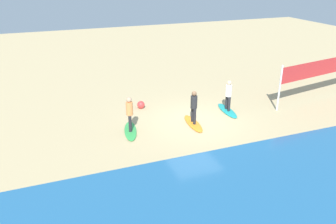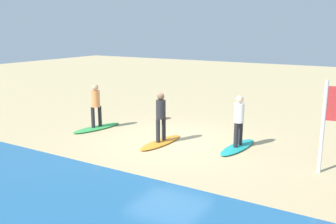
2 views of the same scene
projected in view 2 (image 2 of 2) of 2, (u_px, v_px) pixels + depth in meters
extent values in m
plane|color=tan|center=(169.00, 142.00, 12.55)|extent=(60.00, 60.00, 0.00)
ellipsoid|color=teal|center=(238.00, 147.00, 11.92)|extent=(0.77, 2.15, 0.09)
cylinder|color=#232328|center=(236.00, 135.00, 11.70)|extent=(0.14, 0.14, 0.78)
cylinder|color=#232328|center=(240.00, 133.00, 11.95)|extent=(0.14, 0.14, 0.78)
cylinder|color=white|center=(239.00, 113.00, 11.67)|extent=(0.32, 0.32, 0.62)
sphere|color=beige|center=(240.00, 99.00, 11.57)|extent=(0.24, 0.24, 0.24)
ellipsoid|color=orange|center=(161.00, 142.00, 12.41)|extent=(0.73, 2.14, 0.09)
cylinder|color=#232328|center=(158.00, 131.00, 12.19)|extent=(0.14, 0.14, 0.78)
cylinder|color=#232328|center=(164.00, 129.00, 12.44)|extent=(0.14, 0.14, 0.78)
cylinder|color=#262628|center=(161.00, 109.00, 12.16)|extent=(0.32, 0.32, 0.62)
sphere|color=brown|center=(161.00, 97.00, 12.07)|extent=(0.24, 0.24, 0.24)
ellipsoid|color=green|center=(97.00, 128.00, 14.23)|extent=(1.01, 2.17, 0.09)
cylinder|color=#232328|center=(93.00, 117.00, 14.02)|extent=(0.14, 0.14, 0.78)
cylinder|color=#232328|center=(100.00, 116.00, 14.25)|extent=(0.14, 0.14, 0.78)
cylinder|color=#E58C4C|center=(96.00, 99.00, 13.98)|extent=(0.32, 0.32, 0.62)
sphere|color=tan|center=(95.00, 88.00, 13.88)|extent=(0.24, 0.24, 0.24)
cylinder|color=silver|center=(323.00, 127.00, 9.68)|extent=(0.10, 0.10, 2.50)
sphere|color=#E53838|center=(161.00, 114.00, 15.72)|extent=(0.41, 0.41, 0.41)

